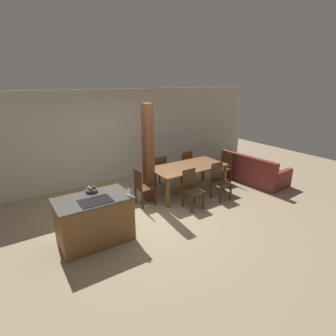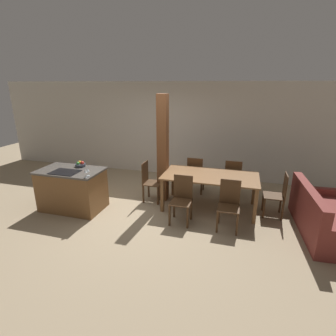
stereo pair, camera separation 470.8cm
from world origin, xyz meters
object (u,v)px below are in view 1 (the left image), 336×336
(dining_chair_foot_end, at_px, (224,167))
(wine_glass_middle, at_px, (128,189))
(couch, at_px, (253,173))
(dining_chair_far_right, at_px, (185,166))
(timber_post, at_px, (148,154))
(kitchen_island, at_px, (95,220))
(dining_chair_head_end, at_px, (142,186))
(dining_chair_near_right, at_px, (219,180))
(dining_chair_far_left, at_px, (159,171))
(wine_glass_near, at_px, (130,190))
(dining_table, at_px, (188,169))
(fruit_bowl, at_px, (92,190))
(dining_chair_near_left, at_px, (192,188))

(dining_chair_foot_end, bearing_deg, wine_glass_middle, -72.99)
(couch, bearing_deg, wine_glass_middle, 94.96)
(dining_chair_far_right, bearing_deg, wine_glass_middle, 34.36)
(timber_post, bearing_deg, kitchen_island, -149.96)
(dining_chair_head_end, bearing_deg, couch, -97.22)
(dining_chair_near_right, bearing_deg, dining_chair_foot_end, 38.49)
(wine_glass_middle, relative_size, dining_chair_near_right, 0.16)
(wine_glass_middle, distance_m, dining_chair_foot_end, 3.85)
(dining_chair_far_right, height_order, dining_chair_head_end, same)
(dining_chair_far_right, bearing_deg, couch, 145.18)
(wine_glass_middle, relative_size, dining_chair_far_left, 0.16)
(couch, xyz_separation_m, timber_post, (-3.28, 0.60, 0.94))
(kitchen_island, relative_size, wine_glass_near, 8.77)
(wine_glass_middle, xyz_separation_m, dining_table, (2.26, 1.12, -0.34))
(fruit_bowl, relative_size, dining_chair_near_left, 0.24)
(timber_post, bearing_deg, wine_glass_near, -130.44)
(dining_chair_foot_end, bearing_deg, dining_chair_far_left, -111.93)
(dining_chair_foot_end, bearing_deg, dining_chair_far_right, -128.49)
(kitchen_island, relative_size, dining_chair_head_end, 1.45)
(fruit_bowl, height_order, dining_chair_far_left, fruit_bowl)
(dining_chair_near_right, height_order, couch, dining_chair_near_right)
(couch, bearing_deg, fruit_bowl, 88.05)
(wine_glass_near, bearing_deg, kitchen_island, 150.89)
(kitchen_island, relative_size, dining_chair_far_right, 1.45)
(wine_glass_middle, bearing_deg, dining_chair_near_right, 7.85)
(wine_glass_middle, distance_m, dining_chair_far_left, 2.64)
(wine_glass_middle, distance_m, dining_chair_near_left, 1.92)
(dining_chair_near_left, relative_size, timber_post, 0.38)
(wine_glass_middle, relative_size, timber_post, 0.06)
(wine_glass_near, relative_size, dining_chair_near_right, 0.16)
(dining_table, height_order, dining_chair_foot_end, dining_chair_foot_end)
(dining_chair_far_left, distance_m, dining_chair_head_end, 1.19)
(fruit_bowl, height_order, wine_glass_middle, wine_glass_middle)
(fruit_bowl, distance_m, wine_glass_near, 0.80)
(timber_post, bearing_deg, dining_chair_near_left, -53.61)
(dining_chair_far_left, relative_size, couch, 0.48)
(dining_chair_far_right, bearing_deg, dining_table, 58.49)
(fruit_bowl, bearing_deg, dining_chair_far_right, 22.36)
(dining_table, distance_m, couch, 2.25)
(dining_chair_far_left, height_order, dining_chair_head_end, same)
(fruit_bowl, height_order, timber_post, timber_post)
(dining_chair_near_right, bearing_deg, wine_glass_near, -170.52)
(wine_glass_near, bearing_deg, timber_post, 49.56)
(dining_chair_near_left, height_order, couch, dining_chair_near_left)
(dining_chair_near_left, distance_m, dining_chair_far_right, 1.74)
(wine_glass_near, xyz_separation_m, dining_table, (2.26, 1.19, -0.34))
(wine_glass_near, bearing_deg, wine_glass_middle, 90.00)
(dining_table, distance_m, dining_chair_head_end, 1.40)
(dining_chair_near_right, distance_m, dining_chair_far_left, 1.74)
(dining_chair_near_left, height_order, timber_post, timber_post)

